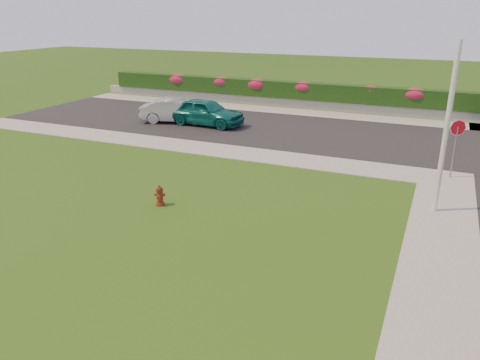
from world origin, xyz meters
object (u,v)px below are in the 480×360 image
at_px(utility_pole, 446,131).
at_px(fire_hydrant, 160,196).
at_px(sedan_silver, 177,111).
at_px(sedan_teal, 206,112).
at_px(stop_sign, 457,136).

bearing_deg(utility_pole, fire_hydrant, -159.75).
xyz_separation_m(fire_hydrant, sedan_silver, (-5.87, 10.90, 0.38)).
height_order(sedan_teal, utility_pole, utility_pole).
bearing_deg(stop_sign, fire_hydrant, -145.81).
distance_m(utility_pole, stop_sign, 3.89).
relative_size(fire_hydrant, stop_sign, 0.30).
bearing_deg(stop_sign, utility_pole, -100.02).
xyz_separation_m(fire_hydrant, stop_sign, (8.90, 6.86, 1.38)).
height_order(fire_hydrant, sedan_silver, sedan_silver).
bearing_deg(fire_hydrant, sedan_silver, 99.75).
bearing_deg(sedan_silver, stop_sign, -124.07).
relative_size(sedan_teal, sedan_silver, 1.08).
distance_m(sedan_teal, stop_sign, 13.55).
bearing_deg(stop_sign, sedan_silver, 161.26).
xyz_separation_m(sedan_teal, stop_sign, (12.89, -4.09, 0.92)).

